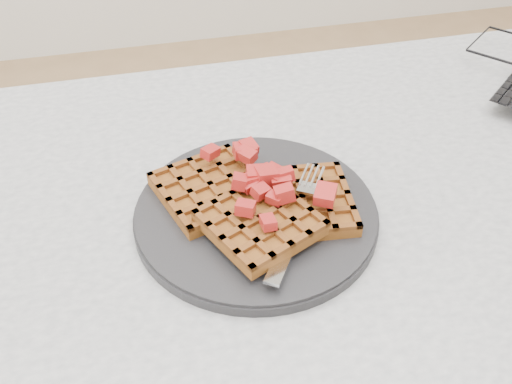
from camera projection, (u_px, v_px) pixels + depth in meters
table at (347, 288)px, 0.72m from camera, size 1.20×0.80×0.75m
plate at (256, 213)px, 0.64m from camera, size 0.27×0.27×0.02m
waffles at (257, 203)px, 0.63m from camera, size 0.22×0.21×0.03m
strawberry_pile at (256, 182)px, 0.61m from camera, size 0.15×0.15×0.02m
fork at (298, 220)px, 0.61m from camera, size 0.12×0.17×0.02m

